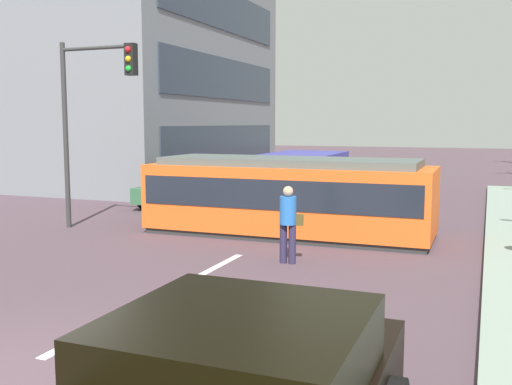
{
  "coord_description": "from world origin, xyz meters",
  "views": [
    {
      "loc": [
        5.21,
        -4.85,
        3.0
      ],
      "look_at": [
        0.04,
        8.13,
        1.34
      ],
      "focal_mm": 41.16,
      "sensor_mm": 36.0,
      "label": 1
    }
  ],
  "objects_px": {
    "pedestrian_crossing": "(288,220)",
    "parked_sedan_mid": "(183,188)",
    "city_bus": "(300,176)",
    "traffic_light_mast": "(91,100)",
    "streetcar_tram": "(288,195)"
  },
  "relations": [
    {
      "from": "streetcar_tram",
      "to": "traffic_light_mast",
      "type": "relative_size",
      "value": 1.46
    },
    {
      "from": "city_bus",
      "to": "pedestrian_crossing",
      "type": "xyz_separation_m",
      "value": [
        2.46,
        -8.66,
        -0.13
      ]
    },
    {
      "from": "streetcar_tram",
      "to": "traffic_light_mast",
      "type": "xyz_separation_m",
      "value": [
        -5.33,
        -1.29,
        2.56
      ]
    },
    {
      "from": "pedestrian_crossing",
      "to": "traffic_light_mast",
      "type": "height_order",
      "value": "traffic_light_mast"
    },
    {
      "from": "pedestrian_crossing",
      "to": "traffic_light_mast",
      "type": "xyz_separation_m",
      "value": [
        -6.38,
        1.82,
        2.69
      ]
    },
    {
      "from": "city_bus",
      "to": "pedestrian_crossing",
      "type": "distance_m",
      "value": 9.0
    },
    {
      "from": "parked_sedan_mid",
      "to": "traffic_light_mast",
      "type": "bearing_deg",
      "value": -89.17
    },
    {
      "from": "streetcar_tram",
      "to": "pedestrian_crossing",
      "type": "bearing_deg",
      "value": -71.4
    },
    {
      "from": "streetcar_tram",
      "to": "pedestrian_crossing",
      "type": "relative_size",
      "value": 4.57
    },
    {
      "from": "city_bus",
      "to": "parked_sedan_mid",
      "type": "bearing_deg",
      "value": -158.29
    },
    {
      "from": "streetcar_tram",
      "to": "city_bus",
      "type": "xyz_separation_m",
      "value": [
        -1.41,
        5.55,
        0.0
      ]
    },
    {
      "from": "streetcar_tram",
      "to": "pedestrian_crossing",
      "type": "xyz_separation_m",
      "value": [
        1.04,
        -3.1,
        -0.13
      ]
    },
    {
      "from": "streetcar_tram",
      "to": "parked_sedan_mid",
      "type": "bearing_deg",
      "value": 143.78
    },
    {
      "from": "city_bus",
      "to": "traffic_light_mast",
      "type": "height_order",
      "value": "traffic_light_mast"
    },
    {
      "from": "pedestrian_crossing",
      "to": "parked_sedan_mid",
      "type": "distance_m",
      "value": 9.58
    }
  ]
}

